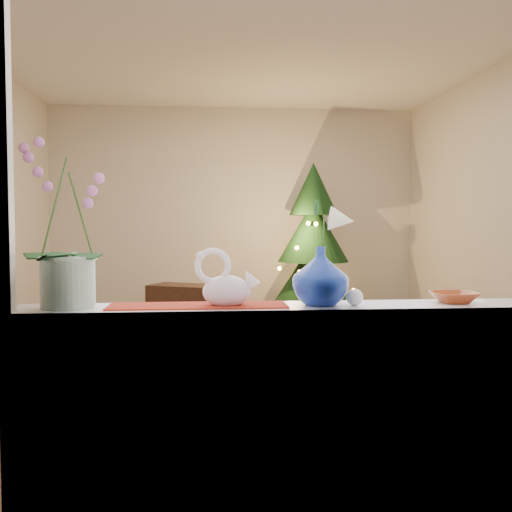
{
  "coord_description": "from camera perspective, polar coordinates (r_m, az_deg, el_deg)",
  "views": [
    {
      "loc": [
        -0.34,
        -4.61,
        1.24
      ],
      "look_at": [
        -0.07,
        -1.4,
        1.07
      ],
      "focal_mm": 40.0,
      "sensor_mm": 36.0,
      "label": 1
    }
  ],
  "objects": [
    {
      "name": "ground",
      "position": [
        4.79,
        -0.66,
        -11.96
      ],
      "size": [
        5.0,
        5.0,
        0.0
      ],
      "primitive_type": "plane",
      "color": "#3D2418",
      "rests_on": "ground"
    },
    {
      "name": "wall_back",
      "position": [
        7.12,
        -2.17,
        3.92
      ],
      "size": [
        4.5,
        0.1,
        2.7
      ],
      "primitive_type": "cube",
      "color": "beige",
      "rests_on": "ground"
    },
    {
      "name": "wall_front",
      "position": [
        2.14,
        4.34,
        6.06
      ],
      "size": [
        4.5,
        0.1,
        2.7
      ],
      "primitive_type": "cube",
      "color": "beige",
      "rests_on": "ground"
    },
    {
      "name": "ceiling",
      "position": [
        4.85,
        -0.68,
        20.58
      ],
      "size": [
        5.0,
        5.0,
        0.0
      ],
      "primitive_type": "plane",
      "color": "white",
      "rests_on": "wall_back"
    },
    {
      "name": "window_apron",
      "position": [
        2.32,
        4.08,
        -17.07
      ],
      "size": [
        2.2,
        0.08,
        0.88
      ],
      "primitive_type": "cube",
      "color": "white",
      "rests_on": "ground"
    },
    {
      "name": "windowsill",
      "position": [
        2.29,
        3.77,
        -5.42
      ],
      "size": [
        2.2,
        0.26,
        0.04
      ],
      "primitive_type": "cube",
      "color": "white",
      "rests_on": "window_apron"
    },
    {
      "name": "window_frame",
      "position": [
        2.22,
        4.25,
        15.09
      ],
      "size": [
        2.22,
        0.06,
        1.6
      ],
      "primitive_type": null,
      "color": "white",
      "rests_on": "windowsill"
    },
    {
      "name": "runner",
      "position": [
        2.26,
        -5.82,
        -4.95
      ],
      "size": [
        0.7,
        0.2,
        0.01
      ],
      "primitive_type": "cube",
      "color": "maroon",
      "rests_on": "windowsill"
    },
    {
      "name": "orchid_pot",
      "position": [
        2.31,
        -18.4,
        3.16
      ],
      "size": [
        0.27,
        0.27,
        0.66
      ],
      "primitive_type": null,
      "rotation": [
        0.0,
        0.0,
        -0.23
      ],
      "color": "white",
      "rests_on": "windowsill"
    },
    {
      "name": "swan",
      "position": [
        2.24,
        -2.97,
        -2.3
      ],
      "size": [
        0.28,
        0.21,
        0.22
      ],
      "primitive_type": null,
      "rotation": [
        0.0,
        0.0,
        0.39
      ],
      "color": "white",
      "rests_on": "windowsill"
    },
    {
      "name": "blue_vase",
      "position": [
        2.29,
        6.47,
        -1.55
      ],
      "size": [
        0.32,
        0.32,
        0.27
      ],
      "primitive_type": "imported",
      "rotation": [
        0.0,
        0.0,
        -0.27
      ],
      "color": "navy",
      "rests_on": "windowsill"
    },
    {
      "name": "lily",
      "position": [
        2.28,
        6.5,
        4.37
      ],
      "size": [
        0.15,
        0.09,
        0.2
      ],
      "primitive_type": null,
      "color": "white",
      "rests_on": "blue_vase"
    },
    {
      "name": "paperweight",
      "position": [
        2.3,
        9.84,
        -4.09
      ],
      "size": [
        0.08,
        0.08,
        0.07
      ],
      "primitive_type": "sphere",
      "rotation": [
        0.0,
        0.0,
        -0.21
      ],
      "color": "silver",
      "rests_on": "windowsill"
    },
    {
      "name": "amber_dish",
      "position": [
        2.49,
        19.18,
        -4.0
      ],
      "size": [
        0.17,
        0.17,
        0.04
      ],
      "primitive_type": "imported",
      "rotation": [
        0.0,
        0.0,
        0.06
      ],
      "color": "#953C1C",
      "rests_on": "windowsill"
    },
    {
      "name": "xmas_tree",
      "position": [
        6.6,
        5.73,
        0.78
      ],
      "size": [
        1.39,
        1.39,
        1.96
      ],
      "primitive_type": null,
      "rotation": [
        0.0,
        0.0,
        0.38
      ],
      "color": "black",
      "rests_on": "ground"
    },
    {
      "name": "side_table",
      "position": [
        6.1,
        -6.69,
        -5.76
      ],
      "size": [
        0.92,
        0.72,
        0.62
      ],
      "primitive_type": "cube",
      "rotation": [
        0.0,
        0.0,
        -0.43
      ],
      "color": "black",
      "rests_on": "ground"
    }
  ]
}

